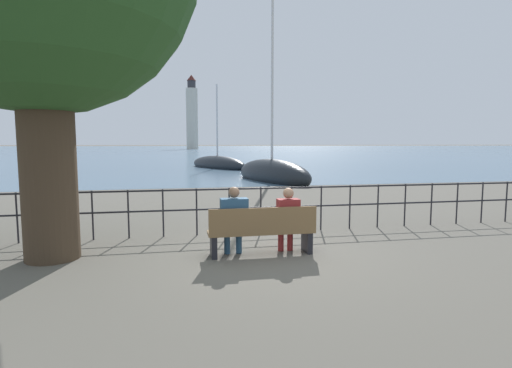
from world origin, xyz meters
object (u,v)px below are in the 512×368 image
(seated_person_right, at_px, (288,217))
(sailboat_0, at_px, (272,174))
(sailboat_2, at_px, (217,164))
(seated_person_left, at_px, (234,218))
(harbor_lighthouse, at_px, (192,115))
(park_bench, at_px, (262,232))

(seated_person_right, distance_m, sailboat_0, 14.35)
(sailboat_0, height_order, sailboat_2, sailboat_0)
(seated_person_left, relative_size, harbor_lighthouse, 0.05)
(seated_person_left, distance_m, seated_person_right, 1.01)
(sailboat_0, distance_m, harbor_lighthouse, 122.38)
(seated_person_right, bearing_deg, harbor_lighthouse, 88.54)
(park_bench, bearing_deg, harbor_lighthouse, 88.32)
(park_bench, relative_size, sailboat_2, 0.24)
(seated_person_right, height_order, sailboat_2, sailboat_2)
(sailboat_2, relative_size, harbor_lighthouse, 0.32)
(seated_person_right, bearing_deg, park_bench, -171.06)
(park_bench, xyz_separation_m, seated_person_left, (-0.50, 0.08, 0.26))
(park_bench, distance_m, sailboat_2, 26.25)
(seated_person_right, distance_m, sailboat_2, 26.14)
(seated_person_left, bearing_deg, sailboat_0, 73.81)
(park_bench, bearing_deg, sailboat_0, 75.81)
(sailboat_0, distance_m, sailboat_2, 12.22)
(sailboat_0, relative_size, harbor_lighthouse, 0.47)
(park_bench, distance_m, harbor_lighthouse, 136.47)
(sailboat_2, bearing_deg, seated_person_left, -118.12)
(seated_person_right, xyz_separation_m, sailboat_2, (1.30, 26.11, -0.37))
(park_bench, relative_size, harbor_lighthouse, 0.08)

